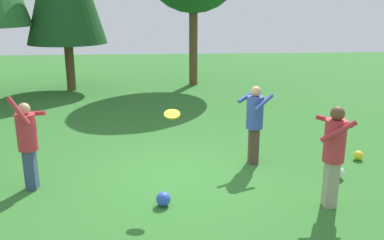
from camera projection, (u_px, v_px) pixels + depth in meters
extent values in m
plane|color=#2D6B28|center=(180.00, 176.00, 7.96)|extent=(40.00, 40.00, 0.00)
cube|color=#38476B|center=(31.00, 169.00, 7.34)|extent=(0.19, 0.22, 0.74)
cylinder|color=#B72D38|center=(27.00, 132.00, 7.15)|extent=(0.34, 0.34, 0.65)
sphere|color=tan|center=(24.00, 109.00, 7.03)|extent=(0.21, 0.21, 0.21)
cylinder|color=#B72D38|center=(30.00, 114.00, 7.26)|extent=(0.56, 0.17, 0.12)
cylinder|color=#B72D38|center=(18.00, 111.00, 6.84)|extent=(0.38, 0.14, 0.50)
cube|color=gray|center=(331.00, 184.00, 6.69)|extent=(0.19, 0.22, 0.79)
cylinder|color=#B72D38|center=(335.00, 141.00, 6.49)|extent=(0.34, 0.34, 0.69)
sphere|color=brown|center=(338.00, 114.00, 6.37)|extent=(0.22, 0.22, 0.22)
cylinder|color=#B72D38|center=(338.00, 131.00, 6.24)|extent=(0.54, 0.21, 0.38)
cylinder|color=#B72D38|center=(334.00, 121.00, 6.61)|extent=(0.59, 0.22, 0.20)
cube|color=#4C382D|center=(253.00, 146.00, 8.51)|extent=(0.19, 0.22, 0.76)
cylinder|color=#334C9E|center=(255.00, 112.00, 8.32)|extent=(0.34, 0.34, 0.66)
sphere|color=tan|center=(256.00, 92.00, 8.20)|extent=(0.22, 0.22, 0.22)
cylinder|color=#334C9E|center=(263.00, 103.00, 8.11)|extent=(0.48, 0.40, 0.29)
cylinder|color=#334C9E|center=(248.00, 96.00, 8.38)|extent=(0.49, 0.41, 0.24)
cylinder|color=yellow|center=(172.00, 114.00, 6.83)|extent=(0.28, 0.28, 0.11)
sphere|color=blue|center=(163.00, 199.00, 6.77)|extent=(0.24, 0.24, 0.24)
sphere|color=yellow|center=(358.00, 155.00, 8.77)|extent=(0.20, 0.20, 0.20)
sphere|color=white|center=(338.00, 173.00, 7.83)|extent=(0.24, 0.24, 0.24)
cylinder|color=brown|center=(69.00, 48.00, 15.43)|extent=(0.33, 0.33, 3.22)
cylinder|color=brown|center=(193.00, 40.00, 16.47)|extent=(0.34, 0.34, 3.63)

